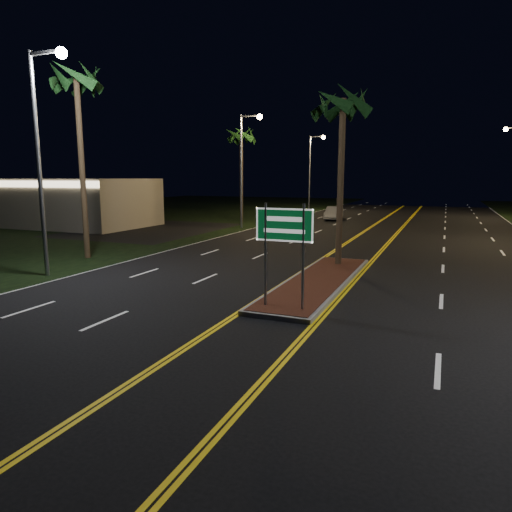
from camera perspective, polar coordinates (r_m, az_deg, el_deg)
The scene contains 13 objects.
ground at distance 11.75m, azimuth -1.11°, elevation -10.65°, with size 120.00×120.00×0.00m, color black.
grass_left at distance 49.32m, azimuth -21.92°, elevation 4.33°, with size 40.00×110.00×0.01m, color black.
median_island at distance 18.09m, azimuth 7.82°, elevation -3.13°, with size 2.25×10.25×0.17m.
highway_sign at distance 13.72m, azimuth 3.55°, elevation 2.66°, with size 1.80×0.08×3.20m.
commercial_building at distance 42.82m, azimuth -22.93°, elevation 6.23°, with size 15.00×8.12×4.00m.
streetlight_left_near at distance 20.65m, azimuth -24.99°, elevation 13.22°, with size 1.91×0.44×9.00m.
streetlight_left_mid at distance 37.28m, azimuth -1.31°, elevation 12.19°, with size 1.91×0.44×9.00m.
streetlight_left_far at distance 56.15m, azimuth 7.12°, elevation 11.32°, with size 1.91×0.44×9.00m.
palm_median at distance 21.29m, azimuth 10.83°, elevation 18.21°, with size 2.40×2.40×8.30m.
palm_left_near at distance 25.18m, azimuth -21.53°, elevation 19.62°, with size 2.40×2.40×9.80m.
palm_left_far at distance 41.95m, azimuth -1.87°, elevation 14.78°, with size 2.40×2.40×8.80m.
car_near at distance 37.23m, azimuth 3.69°, elevation 4.82°, with size 2.27×5.29×1.76m, color #B3B4BA.
car_far at distance 45.38m, azimuth 9.70°, elevation 5.43°, with size 1.94×4.52×1.51m, color #A0A3A9.
Camera 1 is at (4.42, -10.08, 4.11)m, focal length 32.00 mm.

